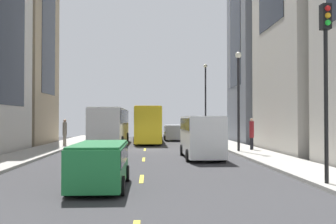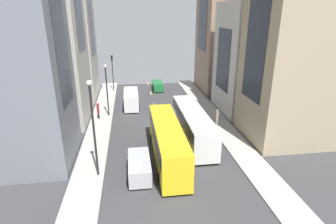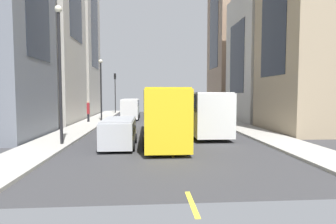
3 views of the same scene
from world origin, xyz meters
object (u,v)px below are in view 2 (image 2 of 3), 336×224
at_px(streetcar_yellow, 167,138).
at_px(car_green_0, 158,85).
at_px(city_bus_white, 193,122).
at_px(pedestrian_waiting_curb, 217,118).
at_px(traffic_light_near_corner, 112,67).
at_px(car_silver_1, 139,166).
at_px(pedestrian_crossing_near, 98,110).
at_px(delivery_van_white, 131,98).

xyz_separation_m(streetcar_yellow, car_green_0, (-1.67, -25.05, -1.20)).
xyz_separation_m(city_bus_white, pedestrian_waiting_curb, (-3.64, -2.58, -0.66)).
relative_size(pedestrian_waiting_curb, traffic_light_near_corner, 0.35).
bearing_deg(car_silver_1, pedestrian_crossing_near, -71.20).
xyz_separation_m(delivery_van_white, pedestrian_waiting_curb, (-10.33, 9.14, -0.17)).
distance_m(pedestrian_crossing_near, traffic_light_near_corner, 14.40).
bearing_deg(city_bus_white, traffic_light_near_corner, -65.58).
xyz_separation_m(car_green_0, traffic_light_near_corner, (7.96, -0.36, 3.60)).
xyz_separation_m(delivery_van_white, car_green_0, (-4.93, -9.32, -0.59)).
distance_m(streetcar_yellow, delivery_van_white, 16.08).
bearing_deg(pedestrian_waiting_curb, delivery_van_white, -120.54).
bearing_deg(city_bus_white, car_silver_1, 47.39).
distance_m(car_silver_1, pedestrian_waiting_curb, 13.62).
xyz_separation_m(delivery_van_white, car_silver_1, (-0.45, 18.50, -0.49)).
height_order(streetcar_yellow, traffic_light_near_corner, traffic_light_near_corner).
bearing_deg(streetcar_yellow, car_silver_1, 44.58).
bearing_deg(car_silver_1, city_bus_white, -132.61).
distance_m(city_bus_white, traffic_light_near_corner, 23.63).
distance_m(delivery_van_white, pedestrian_crossing_near, 6.15).
distance_m(city_bus_white, pedestrian_crossing_near, 13.33).
bearing_deg(delivery_van_white, city_bus_white, 119.71).
xyz_separation_m(streetcar_yellow, car_silver_1, (2.81, 2.77, -1.10)).
bearing_deg(streetcar_yellow, traffic_light_near_corner, -76.10).
distance_m(delivery_van_white, pedestrian_waiting_curb, 13.79).
relative_size(city_bus_white, car_silver_1, 2.85).
bearing_deg(delivery_van_white, car_silver_1, 91.39).
xyz_separation_m(city_bus_white, car_silver_1, (6.24, 6.78, -0.99)).
xyz_separation_m(streetcar_yellow, pedestrian_crossing_near, (7.64, -11.42, -0.74)).
distance_m(car_green_0, pedestrian_crossing_near, 16.51).
height_order(city_bus_white, traffic_light_near_corner, traffic_light_near_corner).
relative_size(city_bus_white, pedestrian_crossing_near, 5.34).
relative_size(delivery_van_white, car_green_0, 1.38).
bearing_deg(car_silver_1, pedestrian_waiting_curb, -136.51).
bearing_deg(pedestrian_waiting_curb, car_silver_1, -35.55).
relative_size(streetcar_yellow, delivery_van_white, 2.15).
xyz_separation_m(pedestrian_waiting_curb, pedestrian_crossing_near, (14.71, -4.82, 0.04)).
bearing_deg(streetcar_yellow, delivery_van_white, -78.28).
bearing_deg(pedestrian_crossing_near, car_silver_1, 3.65).
bearing_deg(traffic_light_near_corner, car_green_0, 177.43).
bearing_deg(delivery_van_white, streetcar_yellow, 101.72).
bearing_deg(pedestrian_crossing_near, pedestrian_waiting_curb, 56.69).
bearing_deg(traffic_light_near_corner, delivery_van_white, 107.38).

